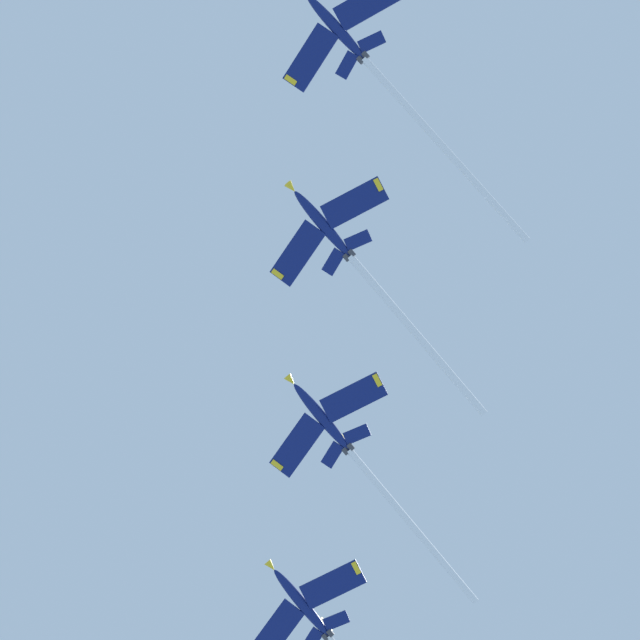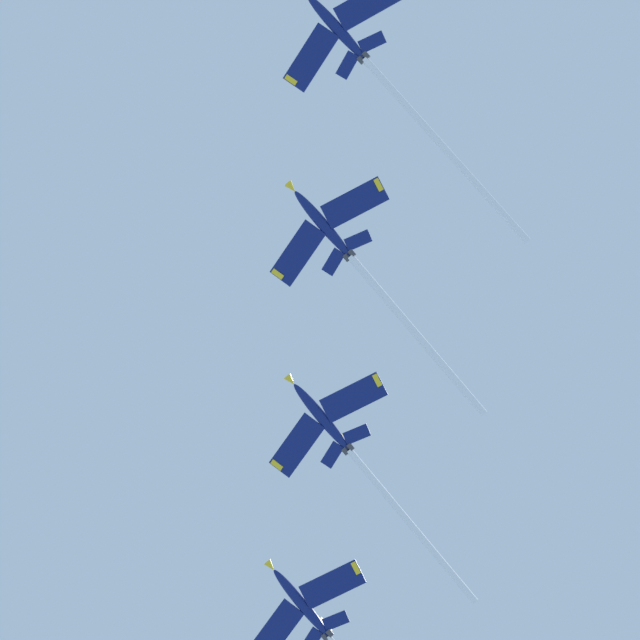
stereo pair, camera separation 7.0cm
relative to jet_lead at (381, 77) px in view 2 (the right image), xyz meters
The scene contains 4 objects.
jet_lead is the anchor object (origin of this frame).
jet_second 26.40m from the jet_lead, 160.18° to the right, with size 36.32×24.86×12.79m.
jet_third 52.21m from the jet_lead, 161.77° to the right, with size 35.29×24.18×12.14m.
jet_fourth 78.33m from the jet_lead, 160.66° to the right, with size 39.52×26.47×13.65m.
Camera 2 is at (-6.61, 15.94, 1.69)m, focal length 71.12 mm.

